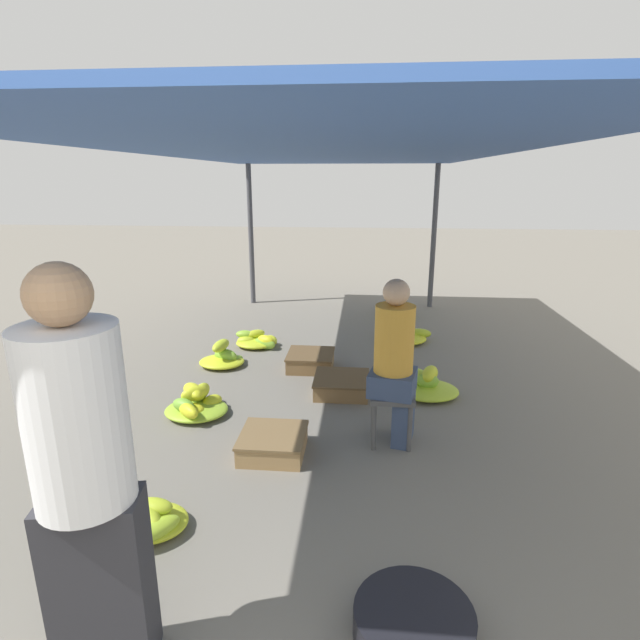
# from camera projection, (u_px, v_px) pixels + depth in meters

# --- Properties ---
(canopy_post_back_left) EXTENTS (0.08, 0.08, 2.24)m
(canopy_post_back_left) POSITION_uv_depth(u_px,v_px,m) (251.00, 236.00, 8.09)
(canopy_post_back_left) COLOR #4C4C51
(canopy_post_back_left) RESTS_ON ground
(canopy_post_back_right) EXTENTS (0.08, 0.08, 2.24)m
(canopy_post_back_right) POSITION_uv_depth(u_px,v_px,m) (434.00, 238.00, 7.84)
(canopy_post_back_right) COLOR #4C4C51
(canopy_post_back_right) RESTS_ON ground
(canopy_tarp) EXTENTS (3.33, 7.00, 0.04)m
(canopy_tarp) POSITION_uv_depth(u_px,v_px,m) (324.00, 151.00, 4.49)
(canopy_tarp) COLOR #33569E
(canopy_tarp) RESTS_ON canopy_post_front_left
(vendor_foreground) EXTENTS (0.44, 0.44, 1.76)m
(vendor_foreground) POSITION_uv_depth(u_px,v_px,m) (86.00, 478.00, 1.93)
(vendor_foreground) COLOR #2D2D33
(vendor_foreground) RESTS_ON ground
(stool) EXTENTS (0.34, 0.34, 0.42)m
(stool) POSITION_uv_depth(u_px,v_px,m) (392.00, 403.00, 3.89)
(stool) COLOR #4C4C4C
(stool) RESTS_ON ground
(vendor_seated) EXTENTS (0.41, 0.41, 1.32)m
(vendor_seated) POSITION_uv_depth(u_px,v_px,m) (396.00, 360.00, 3.80)
(vendor_seated) COLOR #384766
(vendor_seated) RESTS_ON ground
(basin_black) EXTENTS (0.55, 0.55, 0.15)m
(basin_black) POSITION_uv_depth(u_px,v_px,m) (413.00, 624.00, 2.27)
(basin_black) COLOR black
(basin_black) RESTS_ON ground
(banana_pile_left_0) EXTENTS (0.56, 0.58, 0.27)m
(banana_pile_left_0) POSITION_uv_depth(u_px,v_px,m) (196.00, 405.00, 4.41)
(banana_pile_left_0) COLOR yellow
(banana_pile_left_0) RESTS_ON ground
(banana_pile_left_1) EXTENTS (0.48, 0.46, 0.20)m
(banana_pile_left_1) POSITION_uv_depth(u_px,v_px,m) (146.00, 518.00, 2.95)
(banana_pile_left_1) COLOR #A5C62F
(banana_pile_left_1) RESTS_ON ground
(banana_pile_left_2) EXTENTS (0.50, 0.44, 0.30)m
(banana_pile_left_2) POSITION_uv_depth(u_px,v_px,m) (223.00, 358.00, 5.58)
(banana_pile_left_2) COLOR yellow
(banana_pile_left_2) RESTS_ON ground
(banana_pile_left_3) EXTENTS (0.56, 0.43, 0.19)m
(banana_pile_left_3) POSITION_uv_depth(u_px,v_px,m) (258.00, 341.00, 6.20)
(banana_pile_left_3) COLOR #8DBD33
(banana_pile_left_3) RESTS_ON ground
(banana_pile_right_0) EXTENTS (0.73, 0.50, 0.24)m
(banana_pile_right_0) POSITION_uv_depth(u_px,v_px,m) (403.00, 336.00, 6.38)
(banana_pile_right_0) COLOR #C6D429
(banana_pile_right_0) RESTS_ON ground
(banana_pile_right_1) EXTENTS (0.61, 0.61, 0.27)m
(banana_pile_right_1) POSITION_uv_depth(u_px,v_px,m) (427.00, 385.00, 4.85)
(banana_pile_right_1) COLOR #CBD628
(banana_pile_right_1) RESTS_ON ground
(banana_pile_right_2) EXTENTS (0.60, 0.61, 0.30)m
(banana_pile_right_2) POSITION_uv_depth(u_px,v_px,m) (397.00, 309.00, 7.60)
(banana_pile_right_2) COLOR #7EB736
(banana_pile_right_2) RESTS_ON ground
(crate_near) EXTENTS (0.51, 0.51, 0.17)m
(crate_near) POSITION_uv_depth(u_px,v_px,m) (311.00, 360.00, 5.50)
(crate_near) COLOR brown
(crate_near) RESTS_ON ground
(crate_mid) EXTENTS (0.49, 0.49, 0.17)m
(crate_mid) POSITION_uv_depth(u_px,v_px,m) (273.00, 443.00, 3.80)
(crate_mid) COLOR #9E7A4C
(crate_mid) RESTS_ON ground
(crate_far) EXTENTS (0.53, 0.53, 0.16)m
(crate_far) POSITION_uv_depth(u_px,v_px,m) (342.00, 385.00, 4.87)
(crate_far) COLOR brown
(crate_far) RESTS_ON ground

